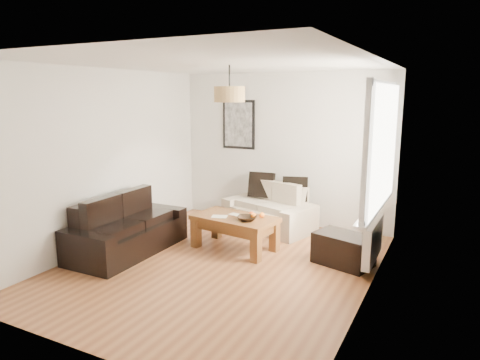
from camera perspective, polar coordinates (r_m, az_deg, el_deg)
The scene contains 21 objects.
floor at distance 5.85m, azimuth -2.72°, elevation -11.18°, with size 4.50×4.50×0.00m, color brown.
ceiling at distance 5.42m, azimuth -2.99°, elevation 15.15°, with size 3.80×4.50×0.00m, color white, non-canonical shape.
wall_back at distance 7.50m, azimuth 5.75°, elevation 4.07°, with size 3.80×0.04×2.60m, color silver, non-canonical shape.
wall_front at distance 3.75m, azimuth -20.23°, elevation -3.83°, with size 3.80×0.04×2.60m, color silver, non-canonical shape.
wall_left at distance 6.63m, azimuth -17.27°, elevation 2.67°, with size 0.04×4.50×2.60m, color silver, non-canonical shape.
wall_right at distance 4.84m, azimuth 17.06°, elevation -0.32°, with size 0.04×4.50×2.60m, color silver, non-canonical shape.
window_bay at distance 5.59m, azimuth 18.29°, elevation 4.20°, with size 0.14×1.90×1.60m, color white, non-canonical shape.
radiator at distance 5.86m, azimuth 17.16°, elevation -7.69°, with size 0.10×0.90×0.52m, color white.
poster at distance 7.78m, azimuth -0.16°, elevation 7.34°, with size 0.62×0.04×0.87m, color black, non-canonical shape.
pendant_shade at distance 5.67m, azimuth -1.40°, elevation 11.24°, with size 0.40×0.40×0.20m, color tan.
loveseat_cream at distance 7.27m, azimuth 3.87°, elevation -3.63°, with size 1.48×0.81×0.73m, color #C1B79B, non-canonical shape.
sofa_leather at distance 6.41m, azimuth -14.65°, elevation -5.89°, with size 1.77×0.86×0.76m, color black, non-canonical shape.
coffee_table at distance 6.35m, azimuth -0.71°, elevation -6.97°, with size 1.20×0.66×0.49m, color brown, non-canonical shape.
ottoman at distance 5.96m, azimuth 13.50°, elevation -8.89°, with size 0.73×0.47×0.42m, color black.
cushion_left at distance 7.44m, azimuth 2.85°, elevation -0.66°, with size 0.44×0.14×0.44m, color black.
cushion_right at distance 7.22m, azimuth 7.29°, elevation -1.21°, with size 0.41×0.13×0.41m, color black.
fruit_bowl at distance 6.05m, azimuth 0.97°, elevation -5.10°, with size 0.28×0.28×0.07m, color black.
orange_a at distance 6.15m, azimuth 1.83°, elevation -4.78°, with size 0.09×0.09×0.09m, color orange.
orange_b at distance 6.21m, azimuth 2.91°, elevation -4.64°, with size 0.08×0.08×0.08m, color orange.
orange_c at distance 6.24m, azimuth 1.51°, elevation -4.54°, with size 0.08×0.08×0.08m, color #DB4512.
papers at distance 6.26m, azimuth -2.74°, elevation -4.84°, with size 0.22×0.16×0.01m, color beige.
Camera 1 is at (2.69, -4.69, 2.23)m, focal length 32.30 mm.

